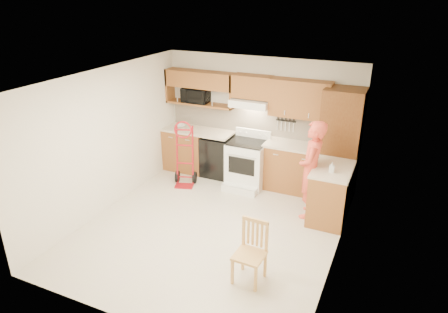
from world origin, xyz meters
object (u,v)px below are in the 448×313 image
Objects in this scene: range at (246,161)px; person at (311,170)px; dining_chair at (249,253)px; microwave at (196,95)px; hand_truck at (184,157)px.

person is at bearing -23.18° from range.
person is 1.98× the size of dining_chair.
microwave is 2.99m from person.
microwave is at bearing -112.71° from person.
hand_truck reaches higher than range.
hand_truck is at bearing 138.12° from dining_chair.
dining_chair is (1.09, -2.65, -0.11)m from range.
dining_chair is at bearing -67.60° from range.
microwave reaches higher than range.
dining_chair is (2.24, -2.19, -0.17)m from hand_truck.
microwave is at bearing 82.97° from hand_truck.
microwave reaches higher than dining_chair.
microwave reaches higher than hand_truck.
range is at bearing 114.96° from dining_chair.
range is at bearing -115.68° from person.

